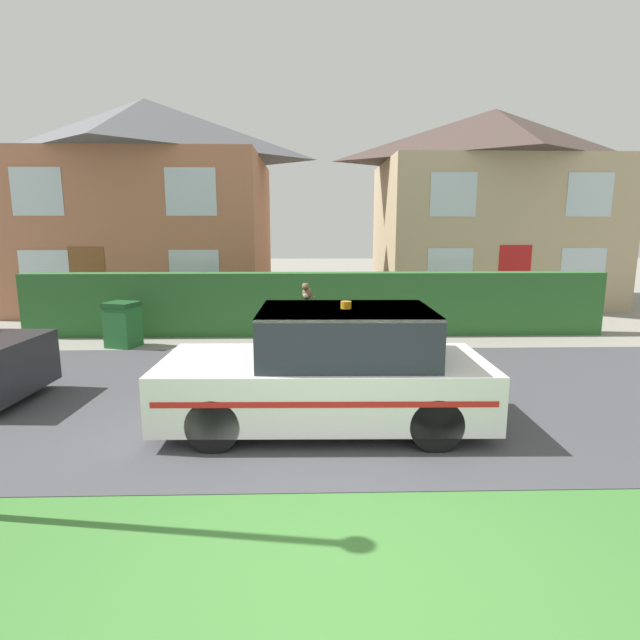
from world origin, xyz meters
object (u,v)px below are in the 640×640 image
(house_right, at_px, (490,206))
(house_left, at_px, (150,203))
(police_car, at_px, (330,371))
(wheelie_bin, at_px, (123,324))
(cat, at_px, (307,292))

(house_right, bearing_deg, house_left, -177.69)
(police_car, distance_m, house_right, 13.35)
(police_car, relative_size, wheelie_bin, 4.24)
(house_right, bearing_deg, wheelie_bin, -146.99)
(police_car, relative_size, house_right, 0.54)
(house_left, bearing_deg, cat, -64.14)
(house_left, distance_m, wheelie_bin, 7.15)
(house_left, relative_size, house_right, 1.01)
(police_car, xyz_separation_m, cat, (-0.30, 0.14, 1.02))
(house_left, bearing_deg, house_right, 2.31)
(cat, relative_size, house_left, 0.03)
(house_right, distance_m, wheelie_bin, 12.95)
(house_left, relative_size, wheelie_bin, 7.95)
(police_car, distance_m, cat, 1.08)
(house_right, xyz_separation_m, wheelie_bin, (-10.59, -6.88, -2.87))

